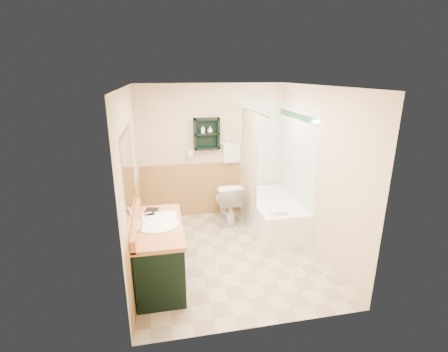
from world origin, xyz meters
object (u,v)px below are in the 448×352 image
vanity (160,253)px  toilet (227,202)px  wall_shelf (207,134)px  bathtub (273,213)px  soap_bottle_b (210,130)px  soap_bottle_a (203,131)px  hair_dryer (190,154)px  vanity_book (144,204)px

vanity → toilet: (1.19, 1.54, -0.02)m
wall_shelf → bathtub: bearing=-34.5°
wall_shelf → toilet: 1.26m
vanity → bathtub: bearing=31.3°
toilet → soap_bottle_b: (-0.23, 0.33, 1.24)m
wall_shelf → soap_bottle_a: wall_shelf is taller
wall_shelf → hair_dryer: 0.46m
soap_bottle_a → soap_bottle_b: size_ratio=1.13×
vanity → toilet: size_ratio=1.63×
hair_dryer → soap_bottle_a: size_ratio=1.85×
vanity_book → soap_bottle_b: (1.12, 1.45, 0.71)m
vanity → soap_bottle_a: size_ratio=9.61×
toilet → vanity_book: (-1.35, -1.12, 0.53)m
vanity → bathtub: vanity is taller
soap_bottle_b → soap_bottle_a: bearing=180.0°
bathtub → soap_bottle_b: 1.80m
vanity → soap_bottle_b: 2.42m
vanity_book → hair_dryer: bearing=75.7°
wall_shelf → soap_bottle_a: bearing=-175.8°
soap_bottle_b → toilet: bearing=-54.2°
hair_dryer → soap_bottle_a: (0.23, -0.03, 0.39)m
wall_shelf → vanity_book: bearing=-126.2°
hair_dryer → soap_bottle_b: size_ratio=2.09×
bathtub → soap_bottle_a: soap_bottle_a is taller
bathtub → soap_bottle_a: bearing=147.4°
soap_bottle_a → toilet: bearing=-42.0°
bathtub → toilet: (-0.73, 0.37, 0.12)m
soap_bottle_a → vanity: bearing=-113.9°
wall_shelf → vanity: size_ratio=0.44×
hair_dryer → vanity_book: (-0.76, -1.48, -0.30)m
bathtub → toilet: bearing=153.0°
hair_dryer → vanity_book: bearing=-117.3°
vanity → toilet: vanity is taller
soap_bottle_a → bathtub: bearing=-32.6°
wall_shelf → bathtub: (1.03, -0.70, -1.29)m
wall_shelf → hair_dryer: wall_shelf is taller
soap_bottle_a → wall_shelf: bearing=4.2°
vanity → soap_bottle_a: 2.37m
bathtub → toilet: size_ratio=1.96×
vanity → vanity_book: vanity_book is taller
bathtub → vanity_book: vanity_book is taller
hair_dryer → bathtub: 1.78m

